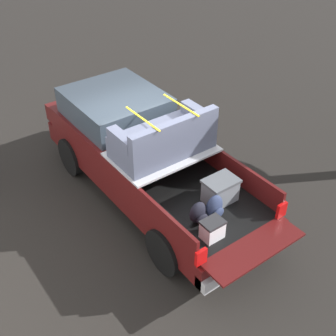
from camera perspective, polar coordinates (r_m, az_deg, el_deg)
The scene contains 2 objects.
ground_plane at distance 9.30m, azimuth -2.20°, elevation -3.71°, with size 40.00×40.00×0.00m, color black.
pickup_truck at distance 8.96m, azimuth -3.70°, elevation 2.34°, with size 6.05×2.06×2.23m.
Camera 1 is at (-5.94, 3.94, 5.97)m, focal length 47.08 mm.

